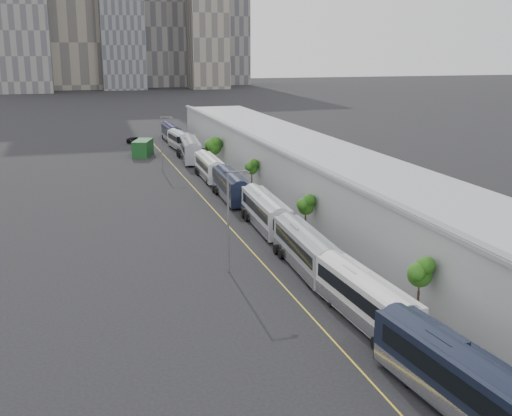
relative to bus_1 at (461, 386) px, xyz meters
name	(u,v)px	position (x,y,z in m)	size (l,w,h in m)	color
sidewalk	(339,235)	(7.36, 33.58, -1.61)	(10.00, 170.00, 0.12)	gray
lane_line	(245,244)	(-3.14, 33.58, -1.66)	(0.12, 160.00, 0.02)	gold
depot	(375,202)	(11.35, 33.58, 1.85)	(12.45, 160.40, 7.20)	gray
bus_1	(461,386)	(0.00, 0.00, 0.00)	(3.97, 13.71, 3.95)	black
bus_2	(364,302)	(0.23, 12.72, -0.12)	(3.10, 12.69, 3.68)	silver
bus_3	(305,252)	(0.15, 24.76, -0.10)	(3.09, 12.77, 3.70)	gray
bus_4	(265,214)	(0.61, 38.69, -0.07)	(3.16, 13.02, 3.78)	#ABAEB5
bus_5	(231,188)	(0.22, 53.23, -0.11)	(3.05, 12.72, 3.69)	black
bus_6	(209,169)	(0.39, 67.47, -0.15)	(2.81, 12.34, 3.59)	white
bus_7	(190,151)	(0.51, 84.09, 0.06)	(4.25, 14.19, 4.09)	gray
bus_8	(180,142)	(0.93, 97.12, -0.17)	(3.29, 12.25, 3.54)	#B5B8C0
bus_9	(170,134)	(0.98, 110.19, -0.15)	(2.76, 12.33, 3.59)	#171834
tree_1	(420,272)	(4.24, 11.93, 2.06)	(1.83, 1.83, 4.68)	black
tree_2	(306,205)	(4.26, 35.76, 1.49)	(1.79, 1.79, 4.08)	black
tree_3	(252,167)	(4.33, 57.51, 1.70)	(1.65, 1.65, 4.23)	black
tree_4	(213,145)	(3.70, 79.64, 1.75)	(2.85, 2.85, 4.85)	black
street_lamp_near	(230,215)	(-6.57, 25.91, 3.65)	(2.04, 0.22, 9.25)	#59595E
street_lamp_far	(162,140)	(-5.50, 75.64, 3.45)	(2.04, 0.22, 8.85)	#59595E
shipping_container	(143,148)	(-6.97, 91.77, -0.18)	(2.73, 6.47, 2.97)	#123C18
suv	(136,141)	(-6.73, 107.31, -0.98)	(2.29, 4.97, 1.38)	black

